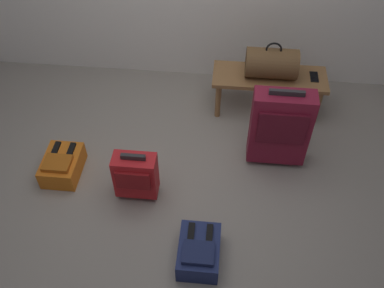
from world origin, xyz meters
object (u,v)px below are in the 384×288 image
object	(u,v)px
suitcase_upright_burgundy	(280,127)
backpack_orange	(62,165)
bench	(269,81)
cell_phone	(314,77)
suitcase_small_red	(136,175)
backpack_navy	(199,251)
duffel_bag_brown	(272,63)

from	to	relation	value
suitcase_upright_burgundy	backpack_orange	world-z (taller)	suitcase_upright_burgundy
bench	cell_phone	xyz separation A→B (m)	(0.38, 0.01, 0.07)
bench	suitcase_small_red	size ratio (longest dim) A/B	2.17
cell_phone	backpack_orange	world-z (taller)	cell_phone
bench	cell_phone	distance (m)	0.39
bench	suitcase_small_red	world-z (taller)	suitcase_small_red
suitcase_upright_burgundy	backpack_navy	xyz separation A→B (m)	(-0.54, -0.97, -0.29)
suitcase_small_red	backpack_navy	xyz separation A→B (m)	(0.52, -0.50, -0.15)
cell_phone	suitcase_upright_burgundy	xyz separation A→B (m)	(-0.32, -0.64, -0.02)
cell_phone	suitcase_upright_burgundy	bearing A→B (deg)	-116.48
bench	suitcase_small_red	distance (m)	1.49
bench	suitcase_upright_burgundy	bearing A→B (deg)	-84.44
bench	backpack_navy	size ratio (longest dim) A/B	2.63
suitcase_upright_burgundy	backpack_orange	bearing A→B (deg)	-169.91
cell_phone	backpack_orange	size ratio (longest dim) A/B	0.38
duffel_bag_brown	cell_phone	world-z (taller)	duffel_bag_brown
suitcase_small_red	cell_phone	bearing A→B (deg)	38.70
cell_phone	suitcase_small_red	world-z (taller)	suitcase_small_red
duffel_bag_brown	suitcase_upright_burgundy	distance (m)	0.65
duffel_bag_brown	suitcase_small_red	size ratio (longest dim) A/B	0.96
cell_phone	duffel_bag_brown	bearing A→B (deg)	-177.91
cell_phone	suitcase_upright_burgundy	world-z (taller)	suitcase_upright_burgundy
bench	duffel_bag_brown	size ratio (longest dim) A/B	2.27
duffel_bag_brown	backpack_orange	size ratio (longest dim) A/B	1.16
backpack_navy	backpack_orange	bearing A→B (deg)	150.33
backpack_navy	bench	bearing A→B (deg)	73.17
suitcase_upright_burgundy	backpack_navy	size ratio (longest dim) A/B	1.98
suitcase_small_red	backpack_orange	distance (m)	0.68
suitcase_upright_burgundy	backpack_orange	size ratio (longest dim) A/B	1.98
backpack_orange	backpack_navy	size ratio (longest dim) A/B	1.00
duffel_bag_brown	backpack_navy	xyz separation A→B (m)	(-0.48, -1.60, -0.43)
suitcase_small_red	bench	bearing A→B (deg)	47.54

